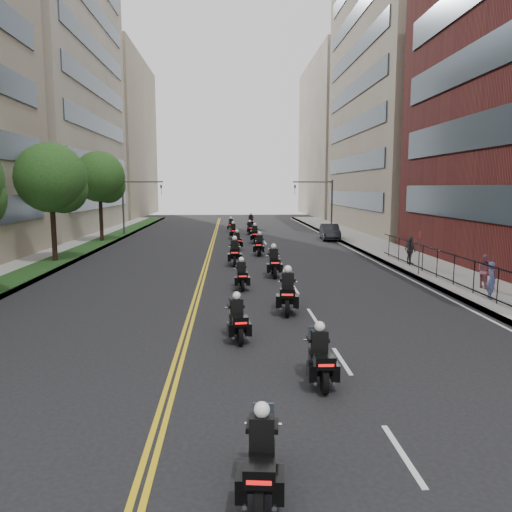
{
  "coord_description": "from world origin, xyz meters",
  "views": [
    {
      "loc": [
        0.02,
        -8.48,
        4.92
      ],
      "look_at": [
        1.33,
        15.62,
        1.55
      ],
      "focal_mm": 35.0,
      "sensor_mm": 36.0,
      "label": 1
    }
  ],
  "objects": [
    {
      "name": "building_right_far",
      "position": [
        21.5,
        78.0,
        13.0
      ],
      "size": [
        15.0,
        28.0,
        26.0
      ],
      "primitive_type": "cube",
      "color": "gray",
      "rests_on": "ground"
    },
    {
      "name": "iron_fence",
      "position": [
        11.0,
        12.0,
        0.9
      ],
      "size": [
        0.05,
        28.0,
        1.5
      ],
      "color": "black",
      "rests_on": "sidewalk_right"
    },
    {
      "name": "pedestrian_b",
      "position": [
        12.11,
        14.14,
        0.96
      ],
      "size": [
        0.76,
        0.89,
        1.62
      ],
      "primitive_type": "imported",
      "rotation": [
        0.0,
        0.0,
        1.78
      ],
      "color": "#995361",
      "rests_on": "sidewalk_right"
    },
    {
      "name": "traffic_signal_right",
      "position": [
        9.54,
        42.0,
        3.7
      ],
      "size": [
        4.09,
        0.2,
        5.6
      ],
      "color": "#3F3F44",
      "rests_on": "ground"
    },
    {
      "name": "motorcycle_12",
      "position": [
        0.24,
        46.43,
        0.64
      ],
      "size": [
        0.54,
        2.2,
        1.62
      ],
      "rotation": [
        0.0,
        0.0,
        -0.05
      ],
      "color": "black",
      "rests_on": "ground"
    },
    {
      "name": "motorcycle_1",
      "position": [
        2.28,
        3.44,
        0.62
      ],
      "size": [
        0.49,
        2.13,
        1.57
      ],
      "rotation": [
        0.0,
        0.0,
        -0.02
      ],
      "color": "black",
      "rests_on": "ground"
    },
    {
      "name": "motorcycle_8",
      "position": [
        0.65,
        30.52,
        0.62
      ],
      "size": [
        0.61,
        2.14,
        1.58
      ],
      "rotation": [
        0.0,
        0.0,
        0.11
      ],
      "color": "black",
      "rests_on": "ground"
    },
    {
      "name": "pedestrian_a",
      "position": [
        11.2,
        11.87,
        0.95
      ],
      "size": [
        0.48,
        0.65,
        1.6
      ],
      "primitive_type": "imported",
      "rotation": [
        0.0,
        0.0,
        1.39
      ],
      "color": "#495286",
      "rests_on": "sidewalk_right"
    },
    {
      "name": "building_left_mid",
      "position": [
        -21.98,
        48.0,
        17.0
      ],
      "size": [
        16.11,
        28.0,
        34.0
      ],
      "color": "gray",
      "rests_on": "ground"
    },
    {
      "name": "grass_strip",
      "position": [
        -11.2,
        25.0,
        0.17
      ],
      "size": [
        2.0,
        90.0,
        0.04
      ],
      "primitive_type": "cube",
      "color": "#133614",
      "rests_on": "sidewalk_left"
    },
    {
      "name": "pedestrian_c",
      "position": [
        11.2,
        21.51,
        1.01
      ],
      "size": [
        0.64,
        1.08,
        1.73
      ],
      "primitive_type": "imported",
      "rotation": [
        0.0,
        0.0,
        1.8
      ],
      "color": "#414048",
      "rests_on": "sidewalk_right"
    },
    {
      "name": "sidewalk_left",
      "position": [
        -12.0,
        25.0,
        0.07
      ],
      "size": [
        4.0,
        90.0,
        0.15
      ],
      "primitive_type": "cube",
      "color": "gray",
      "rests_on": "ground"
    },
    {
      "name": "ground",
      "position": [
        0.0,
        0.0,
        0.0
      ],
      "size": [
        160.0,
        160.0,
        0.0
      ],
      "primitive_type": "plane",
      "color": "black",
      "rests_on": "ground"
    },
    {
      "name": "motorcycle_9",
      "position": [
        2.27,
        34.91,
        0.7
      ],
      "size": [
        0.55,
        2.41,
        1.78
      ],
      "rotation": [
        0.0,
        0.0,
        -0.01
      ],
      "color": "black",
      "rests_on": "ground"
    },
    {
      "name": "building_left_far",
      "position": [
        -22.0,
        78.0,
        13.0
      ],
      "size": [
        16.0,
        28.0,
        26.0
      ],
      "primitive_type": "cube",
      "color": "gray",
      "rests_on": "ground"
    },
    {
      "name": "sidewalk_right",
      "position": [
        12.0,
        25.0,
        0.07
      ],
      "size": [
        4.0,
        90.0,
        0.15
      ],
      "primitive_type": "cube",
      "color": "gray",
      "rests_on": "ground"
    },
    {
      "name": "traffic_signal_left",
      "position": [
        -9.54,
        42.0,
        3.7
      ],
      "size": [
        4.09,
        0.2,
        5.6
      ],
      "color": "#3F3F44",
      "rests_on": "ground"
    },
    {
      "name": "motorcycle_4",
      "position": [
        0.61,
        15.25,
        0.61
      ],
      "size": [
        0.5,
        2.11,
        1.55
      ],
      "rotation": [
        0.0,
        0.0,
        0.04
      ],
      "color": "black",
      "rests_on": "ground"
    },
    {
      "name": "motorcycle_5",
      "position": [
        2.47,
        18.57,
        0.72
      ],
      "size": [
        0.56,
        2.45,
        1.81
      ],
      "rotation": [
        0.0,
        0.0,
        -0.01
      ],
      "color": "black",
      "rests_on": "ground"
    },
    {
      "name": "street_trees",
      "position": [
        -11.05,
        18.61,
        5.13
      ],
      "size": [
        4.4,
        38.4,
        7.98
      ],
      "color": "black",
      "rests_on": "ground"
    },
    {
      "name": "motorcycle_2",
      "position": [
        0.27,
        7.19,
        0.62
      ],
      "size": [
        0.62,
        2.11,
        1.56
      ],
      "rotation": [
        0.0,
        0.0,
        0.12
      ],
      "color": "black",
      "rests_on": "ground"
    },
    {
      "name": "parked_sedan",
      "position": [
        9.4,
        37.35,
        0.74
      ],
      "size": [
        1.92,
        4.58,
        1.47
      ],
      "primitive_type": "imported",
      "rotation": [
        0.0,
        0.0,
        -0.08
      ],
      "color": "black",
      "rests_on": "ground"
    },
    {
      "name": "building_right_tan",
      "position": [
        21.48,
        48.0,
        15.0
      ],
      "size": [
        15.11,
        28.0,
        30.0
      ],
      "color": "gray",
      "rests_on": "ground"
    },
    {
      "name": "motorcycle_3",
      "position": [
        2.31,
        10.66,
        0.73
      ],
      "size": [
        0.74,
        2.5,
        1.85
      ],
      "rotation": [
        0.0,
        0.0,
        -0.13
      ],
      "color": "black",
      "rests_on": "ground"
    },
    {
      "name": "motorcycle_10",
      "position": [
        0.41,
        38.72,
        0.66
      ],
      "size": [
        0.59,
        2.27,
        1.68
      ],
      "rotation": [
        0.0,
        0.0,
        0.07
      ],
      "color": "black",
      "rests_on": "ground"
    },
    {
      "name": "motorcycle_11",
      "position": [
        2.17,
        42.89,
        0.6
      ],
      "size": [
        0.57,
        2.06,
        1.52
      ],
      "rotation": [
        0.0,
        0.0,
        0.1
      ],
      "color": "black",
      "rests_on": "ground"
    },
    {
      "name": "motorcycle_13",
      "position": [
        2.63,
        50.91,
        0.73
      ],
      "size": [
        0.66,
        2.5,
        1.85
      ],
      "rotation": [
        0.0,
        0.0,
        -0.08
      ],
      "color": "black",
      "rests_on": "ground"
    },
    {
      "name": "motorcycle_7",
      "position": [
        2.2,
        27.16,
        0.68
      ],
      "size": [
        0.7,
        2.31,
        1.71
      ],
      "rotation": [
        0.0,
        0.0,
        -0.13
      ],
      "color": "black",
      "rests_on": "ground"
    },
    {
      "name": "motorcycle_6",
      "position": [
        0.36,
        22.69,
        0.73
      ],
      "size": [
        0.57,
        2.51,
        1.85
      ],
      "rotation": [
        0.0,
        0.0,
        -0.01
      ],
      "color": "black",
      "rests_on": "ground"
    },
    {
      "name": "motorcycle_0",
      "position": [
        0.51,
        -1.11,
        0.61
      ],
      "size": [
        0.59,
        2.08,
        1.53
      ],
      "rotation": [
        0.0,
        0.0,
        -0.11
      ],
      "color": "black",
      "rests_on": "ground"
    }
  ]
}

